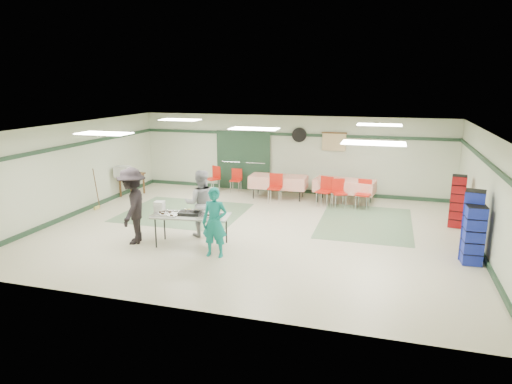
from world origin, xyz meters
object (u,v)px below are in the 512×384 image
(serving_table, at_px, (191,217))
(volunteer_teal, at_px, (215,223))
(dining_table_a, at_px, (344,185))
(crate_stack_blue_b, at_px, (473,235))
(volunteer_grey, at_px, (201,203))
(broom, at_px, (96,188))
(volunteer_dark, at_px, (133,206))
(office_printer, at_px, (122,172))
(chair_d, at_px, (275,185))
(chair_c, at_px, (364,191))
(dining_table_b, at_px, (278,181))
(chair_loose_b, at_px, (214,176))
(crate_stack_blue_a, at_px, (472,225))
(crate_stack_red, at_px, (457,201))
(printer_table, at_px, (132,177))
(chair_a, at_px, (339,190))
(chair_loose_a, at_px, (236,178))
(chair_b, at_px, (325,188))

(serving_table, bearing_deg, volunteer_teal, -38.95)
(dining_table_a, bearing_deg, crate_stack_blue_b, -47.21)
(volunteer_grey, height_order, broom, volunteer_grey)
(volunteer_dark, bearing_deg, office_printer, -163.02)
(volunteer_dark, relative_size, chair_d, 1.99)
(chair_c, height_order, broom, broom)
(broom, bearing_deg, dining_table_a, 11.61)
(dining_table_b, bearing_deg, chair_loose_b, 172.40)
(crate_stack_blue_a, bearing_deg, volunteer_teal, -165.50)
(crate_stack_red, bearing_deg, chair_d, 167.53)
(serving_table, xyz_separation_m, broom, (-4.12, 2.14, -0.06))
(volunteer_dark, xyz_separation_m, printer_table, (-2.61, 4.24, -0.29))
(crate_stack_blue_a, distance_m, broom, 10.45)
(chair_a, bearing_deg, chair_loose_a, 141.77)
(volunteer_teal, height_order, dining_table_b, volunteer_teal)
(volunteer_grey, distance_m, broom, 4.30)
(crate_stack_red, bearing_deg, chair_a, 160.41)
(volunteer_grey, relative_size, chair_a, 1.92)
(volunteer_teal, xyz_separation_m, crate_stack_blue_b, (5.47, 1.13, -0.14))
(serving_table, distance_m, volunteer_teal, 0.94)
(dining_table_b, relative_size, chair_loose_a, 2.33)
(office_printer, bearing_deg, crate_stack_blue_a, -23.78)
(volunteer_dark, relative_size, broom, 1.46)
(dining_table_a, xyz_separation_m, crate_stack_blue_b, (3.16, -4.43, 0.08))
(volunteer_dark, distance_m, chair_loose_a, 5.82)
(serving_table, xyz_separation_m, chair_d, (0.95, 4.51, -0.14))
(dining_table_b, distance_m, crate_stack_red, 5.63)
(dining_table_a, xyz_separation_m, chair_b, (-0.53, -0.56, 0.00))
(serving_table, relative_size, volunteer_grey, 1.12)
(crate_stack_blue_a, height_order, broom, crate_stack_blue_a)
(dining_table_a, height_order, crate_stack_red, crate_stack_red)
(chair_loose_b, relative_size, printer_table, 0.99)
(crate_stack_blue_b, height_order, office_printer, crate_stack_blue_b)
(chair_b, bearing_deg, crate_stack_blue_a, -27.75)
(volunteer_dark, height_order, chair_b, volunteer_dark)
(dining_table_b, height_order, broom, broom)
(printer_table, bearing_deg, chair_d, 10.34)
(dining_table_b, height_order, crate_stack_red, crate_stack_red)
(crate_stack_blue_a, bearing_deg, crate_stack_blue_b, -90.00)
(chair_d, xyz_separation_m, crate_stack_blue_b, (5.32, -3.87, 0.08))
(volunteer_dark, bearing_deg, serving_table, 80.37)
(serving_table, height_order, chair_loose_b, chair_loose_b)
(dining_table_b, relative_size, chair_b, 2.05)
(volunteer_dark, height_order, printer_table, volunteer_dark)
(volunteer_grey, bearing_deg, broom, -39.98)
(dining_table_a, bearing_deg, office_printer, -160.22)
(crate_stack_red, distance_m, printer_table, 10.32)
(chair_b, relative_size, crate_stack_blue_a, 0.60)
(chair_loose_b, xyz_separation_m, office_printer, (-2.53, -1.85, 0.37))
(chair_loose_a, xyz_separation_m, crate_stack_blue_a, (7.01, -4.63, 0.28))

